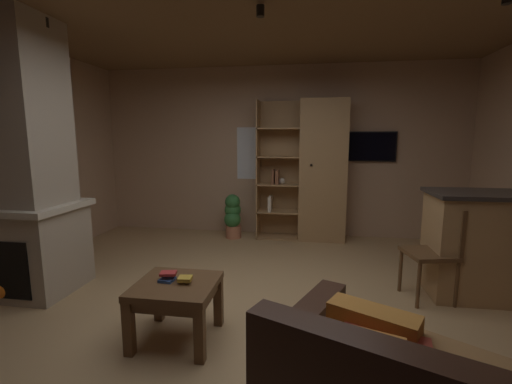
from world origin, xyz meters
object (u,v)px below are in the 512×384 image
kitchen_bar_counter (509,246)px  coffee_table (176,294)px  dining_chair (438,247)px  potted_floor_plant (233,215)px  bookshelf_cabinet (317,172)px  table_book_2 (168,273)px  wall_mounted_tv (369,147)px  stone_fireplace (20,173)px  table_book_1 (185,279)px  table_book_0 (167,280)px

kitchen_bar_counter → coffee_table: kitchen_bar_counter is taller
dining_chair → potted_floor_plant: 2.99m
bookshelf_cabinet → table_book_2: (-1.17, -2.91, -0.53)m
kitchen_bar_counter → wall_mounted_tv: 2.41m
bookshelf_cabinet → kitchen_bar_counter: size_ratio=1.42×
stone_fireplace → table_book_2: (1.77, -0.59, -0.69)m
table_book_1 → potted_floor_plant: 2.81m
coffee_table → table_book_1: (0.07, 0.00, 0.13)m
table_book_0 → wall_mounted_tv: wall_mounted_tv is taller
dining_chair → potted_floor_plant: dining_chair is taller
table_book_1 → table_book_0: bearing=173.6°
bookshelf_cabinet → table_book_0: bookshelf_cabinet is taller
table_book_1 → coffee_table: bearing=-177.2°
table_book_0 → potted_floor_plant: potted_floor_plant is taller
stone_fireplace → table_book_1: (1.91, -0.61, -0.72)m
potted_floor_plant → wall_mounted_tv: bearing=9.7°
kitchen_bar_counter → dining_chair: (-0.69, -0.13, 0.00)m
table_book_2 → dining_chair: dining_chair is taller
table_book_0 → potted_floor_plant: 2.78m
dining_chair → kitchen_bar_counter: bearing=10.5°
coffee_table → table_book_2: bearing=159.7°
wall_mounted_tv → bookshelf_cabinet: bearing=-165.0°
kitchen_bar_counter → table_book_0: kitchen_bar_counter is taller
wall_mounted_tv → dining_chair: bearing=-80.8°
bookshelf_cabinet → wall_mounted_tv: 0.90m
bookshelf_cabinet → table_book_1: (-1.03, -2.94, -0.56)m
stone_fireplace → potted_floor_plant: 2.86m
kitchen_bar_counter → table_book_1: bearing=-157.7°
stone_fireplace → table_book_2: bearing=-18.5°
table_book_2 → coffee_table: bearing=-20.3°
stone_fireplace → coffee_table: 2.12m
coffee_table → bookshelf_cabinet: bearing=69.5°
table_book_0 → stone_fireplace: bearing=161.3°
potted_floor_plant → table_book_2: bearing=-87.6°
kitchen_bar_counter → table_book_1: size_ratio=14.92×
wall_mounted_tv → table_book_0: bearing=-122.1°
table_book_0 → wall_mounted_tv: (1.96, 3.13, 0.97)m
bookshelf_cabinet → coffee_table: 3.21m
table_book_2 → wall_mounted_tv: wall_mounted_tv is taller
stone_fireplace → kitchen_bar_counter: (4.76, 0.56, -0.69)m
table_book_2 → bookshelf_cabinet: bearing=68.1°
table_book_1 → bookshelf_cabinet: bearing=70.7°
dining_chair → table_book_0: bearing=-156.1°
bookshelf_cabinet → potted_floor_plant: size_ratio=3.06×
coffee_table → dining_chair: bearing=25.1°
dining_chair → potted_floor_plant: size_ratio=1.32×
coffee_table → table_book_0: (-0.08, 0.02, 0.10)m
table_book_1 → dining_chair: (2.15, 1.04, 0.03)m
stone_fireplace → table_book_0: (1.76, -0.60, -0.74)m
table_book_2 → potted_floor_plant: size_ratio=0.17×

